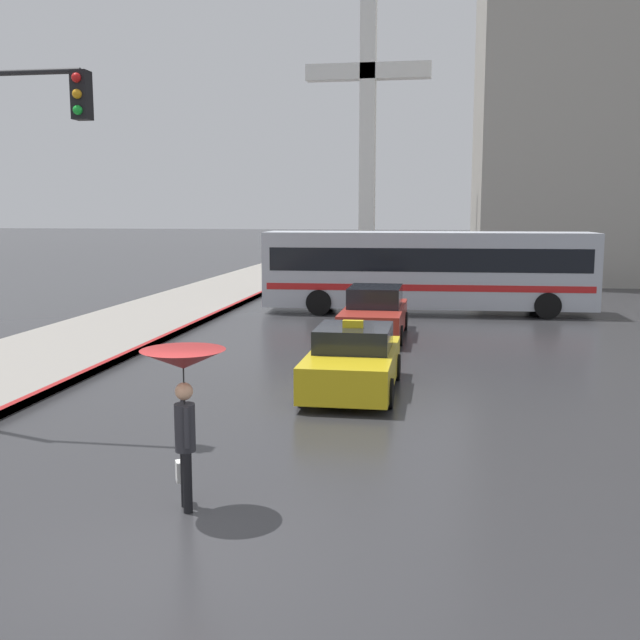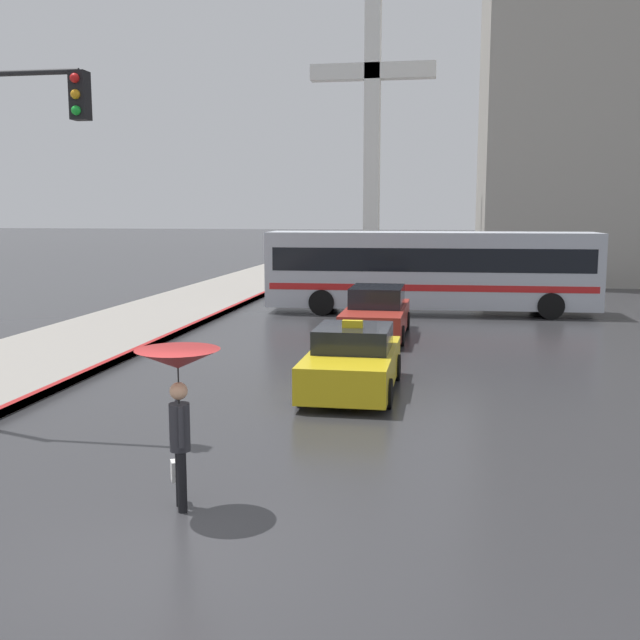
# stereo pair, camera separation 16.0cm
# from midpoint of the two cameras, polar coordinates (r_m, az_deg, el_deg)

# --- Properties ---
(ground_plane) EXTENTS (300.00, 300.00, 0.00)m
(ground_plane) POSITION_cam_midpoint_polar(r_m,az_deg,el_deg) (9.07, -12.77, -17.23)
(ground_plane) COLOR #2D2D30
(taxi) EXTENTS (1.91, 4.10, 1.56)m
(taxi) POSITION_cam_midpoint_polar(r_m,az_deg,el_deg) (16.21, 2.25, -3.18)
(taxi) COLOR gold
(taxi) RESTS_ON ground_plane
(sedan_red) EXTENTS (1.91, 4.75, 1.55)m
(sedan_red) POSITION_cam_midpoint_polar(r_m,az_deg,el_deg) (23.29, 3.99, 0.45)
(sedan_red) COLOR #A52D23
(sedan_red) RESTS_ON ground_plane
(city_bus) EXTENTS (12.45, 3.05, 3.09)m
(city_bus) POSITION_cam_midpoint_polar(r_m,az_deg,el_deg) (28.90, 8.00, 3.95)
(city_bus) COLOR #B2B7C1
(city_bus) RESTS_ON ground_plane
(pedestrian_with_umbrella) EXTENTS (1.09, 1.09, 2.13)m
(pedestrian_with_umbrella) POSITION_cam_midpoint_polar(r_m,az_deg,el_deg) (9.76, -10.82, -4.37)
(pedestrian_with_umbrella) COLOR black
(pedestrian_with_umbrella) RESTS_ON ground_plane
(monument_cross) EXTENTS (7.24, 0.90, 16.46)m
(monument_cross) POSITION_cam_midpoint_polar(r_m,az_deg,el_deg) (45.24, 3.56, 15.23)
(monument_cross) COLOR white
(monument_cross) RESTS_ON ground_plane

